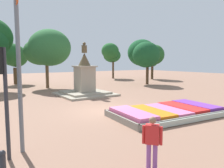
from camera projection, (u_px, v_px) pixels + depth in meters
The scene contains 12 objects.
ground_plane at pixel (106, 111), 13.54m from camera, with size 92.28×92.28×0.00m, color #8C6651.
flower_planter at pixel (167, 112), 12.30m from camera, with size 6.55×4.07×0.51m.
statue_monument at pixel (85, 83), 19.80m from camera, with size 4.68×4.68×4.77m.
traffic_light_near_crossing at pixel (2, 82), 6.54m from camera, with size 0.42×0.31×3.50m.
banner_pole at pixel (17, 36), 7.06m from camera, with size 0.14×1.20×6.98m.
pedestrian_near_planter at pixel (152, 140), 6.12m from camera, with size 0.42×0.45×1.55m.
kerb_bollard_south at pixel (3, 167), 5.42m from camera, with size 0.16×0.16×0.90m.
park_tree_far_left at pixel (14, 56), 28.90m from camera, with size 3.60×3.26×5.38m.
park_tree_behind_statue at pixel (47, 48), 24.34m from camera, with size 4.90×5.29×6.59m.
park_tree_far_right at pixel (111, 53), 38.29m from camera, with size 4.02×3.63×6.17m.
park_tree_street_side at pixel (153, 56), 36.69m from camera, with size 3.82×4.45×5.76m.
park_tree_distant at pixel (144, 54), 28.49m from camera, with size 4.30×4.75×5.92m.
Camera 1 is at (-7.15, -11.21, 3.09)m, focal length 35.00 mm.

